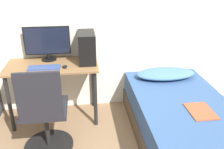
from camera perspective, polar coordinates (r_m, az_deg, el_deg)
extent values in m
cube|color=silver|center=(3.14, -8.81, 13.43)|extent=(8.00, 0.05, 2.50)
cube|color=brown|center=(3.01, -13.54, 2.01)|extent=(1.07, 0.55, 0.02)
cylinder|color=black|center=(3.06, -22.36, -6.40)|extent=(0.04, 0.04, 0.70)
cylinder|color=black|center=(2.95, -3.83, -5.67)|extent=(0.04, 0.04, 0.70)
cylinder|color=black|center=(3.45, -20.66, -2.68)|extent=(0.04, 0.04, 0.70)
cylinder|color=black|center=(3.35, -4.33, -1.91)|extent=(0.04, 0.04, 0.70)
cylinder|color=black|center=(2.88, -14.14, -15.36)|extent=(0.52, 0.52, 0.03)
cylinder|color=black|center=(2.75, -14.62, -11.66)|extent=(0.05, 0.05, 0.42)
cube|color=black|center=(2.62, -15.14, -7.51)|extent=(0.45, 0.45, 0.04)
cube|color=black|center=(2.32, -16.39, -4.81)|extent=(0.40, 0.04, 0.47)
cube|color=#4C3D2D|center=(2.90, 15.87, -13.07)|extent=(0.99, 1.92, 0.21)
cube|color=#33517F|center=(2.77, 16.42, -9.15)|extent=(0.96, 1.88, 0.26)
ellipsoid|color=teal|center=(3.25, 12.12, 0.17)|extent=(0.75, 0.36, 0.11)
cube|color=#B24C2D|center=(2.64, 19.58, -7.89)|extent=(0.24, 0.32, 0.01)
cylinder|color=black|center=(3.17, -14.19, 3.36)|extent=(0.18, 0.18, 0.01)
cylinder|color=black|center=(3.16, -14.26, 4.07)|extent=(0.04, 0.04, 0.07)
cube|color=black|center=(3.10, -14.62, 7.50)|extent=(0.54, 0.01, 0.34)
cube|color=black|center=(3.10, -14.64, 7.46)|extent=(0.52, 0.01, 0.32)
cube|color=#33477A|center=(2.92, -15.25, 1.51)|extent=(0.36, 0.14, 0.02)
cube|color=black|center=(2.99, -5.79, 6.24)|extent=(0.20, 0.38, 0.36)
ellipsoid|color=black|center=(2.89, -10.75, 1.76)|extent=(0.06, 0.09, 0.02)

